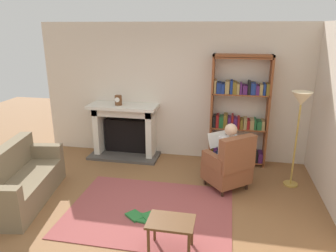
{
  "coord_description": "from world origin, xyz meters",
  "views": [
    {
      "loc": [
        1.05,
        -3.65,
        2.62
      ],
      "look_at": [
        0.1,
        1.2,
        1.05
      ],
      "focal_mm": 33.73,
      "sensor_mm": 36.0,
      "label": 1
    }
  ],
  "objects": [
    {
      "name": "sofa_floral",
      "position": [
        -2.05,
        0.21,
        0.32
      ],
      "size": [
        1.0,
        1.8,
        0.85
      ],
      "rotation": [
        0.0,
        0.0,
        1.74
      ],
      "color": "#7B6B50",
      "rests_on": "ground"
    },
    {
      "name": "side_table",
      "position": [
        0.47,
        -0.5,
        0.36
      ],
      "size": [
        0.56,
        0.39,
        0.43
      ],
      "color": "brown",
      "rests_on": "ground"
    },
    {
      "name": "floor_lamp",
      "position": [
        2.19,
        1.56,
        1.38
      ],
      "size": [
        0.32,
        0.32,
        1.63
      ],
      "color": "#B7933F",
      "rests_on": "ground"
    },
    {
      "name": "back_wall",
      "position": [
        0.0,
        2.55,
        1.35
      ],
      "size": [
        5.6,
        0.1,
        2.7
      ],
      "primitive_type": "cube",
      "color": "beige",
      "rests_on": "ground"
    },
    {
      "name": "scattered_books",
      "position": [
        -0.04,
        0.09,
        0.03
      ],
      "size": [
        0.53,
        0.32,
        0.04
      ],
      "color": "#267233",
      "rests_on": "area_rug"
    },
    {
      "name": "fireplace",
      "position": [
        -1.02,
        2.3,
        0.59
      ],
      "size": [
        1.44,
        0.64,
        1.11
      ],
      "color": "#4C4742",
      "rests_on": "ground"
    },
    {
      "name": "seated_reader",
      "position": [
        1.05,
        1.31,
        0.62
      ],
      "size": [
        0.57,
        0.59,
        1.14
      ],
      "rotation": [
        0.0,
        0.0,
        3.84
      ],
      "color": "silver",
      "rests_on": "ground"
    },
    {
      "name": "armchair_reading",
      "position": [
        1.13,
        1.22,
        0.42
      ],
      "size": [
        0.89,
        0.89,
        0.97
      ],
      "rotation": [
        0.0,
        0.0,
        3.84
      ],
      "color": "#331E14",
      "rests_on": "ground"
    },
    {
      "name": "mantel_clock",
      "position": [
        -1.11,
        2.2,
        1.21
      ],
      "size": [
        0.14,
        0.14,
        0.2
      ],
      "color": "brown",
      "rests_on": "fireplace"
    },
    {
      "name": "bookshelf",
      "position": [
        1.26,
        2.33,
        1.0
      ],
      "size": [
        1.09,
        0.32,
        2.13
      ],
      "color": "brown",
      "rests_on": "ground"
    },
    {
      "name": "ground",
      "position": [
        0.0,
        0.0,
        0.0
      ],
      "size": [
        14.0,
        14.0,
        0.0
      ],
      "primitive_type": "plane",
      "color": "brown"
    },
    {
      "name": "area_rug",
      "position": [
        0.0,
        0.3,
        0.01
      ],
      "size": [
        2.4,
        1.8,
        0.01
      ],
      "primitive_type": "cube",
      "color": "#964644",
      "rests_on": "ground"
    }
  ]
}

